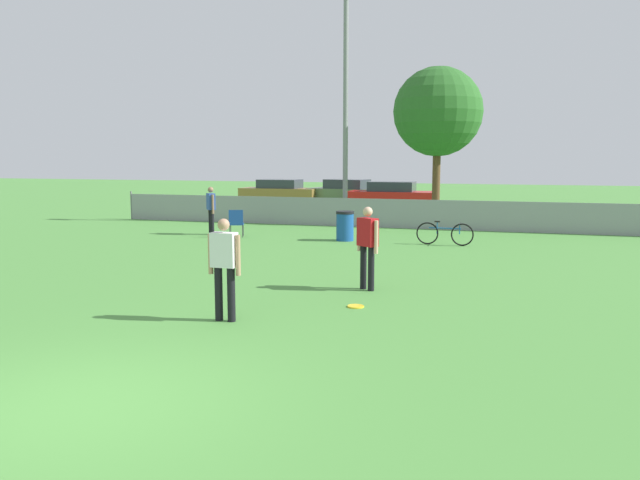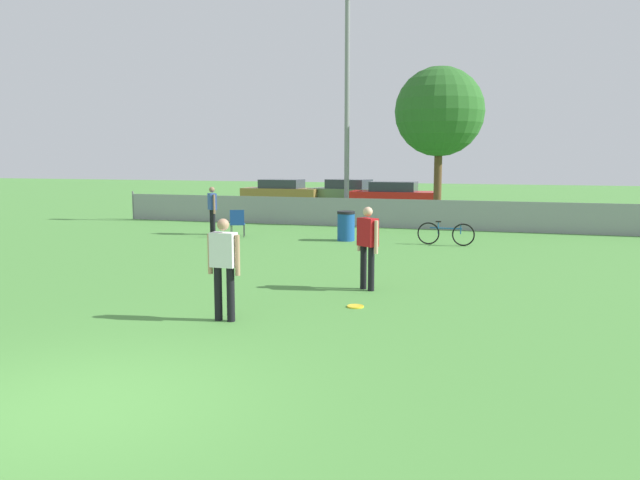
% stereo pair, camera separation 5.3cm
% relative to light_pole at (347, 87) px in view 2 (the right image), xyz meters
% --- Properties ---
extents(ground_plane, '(120.00, 120.00, 0.00)m').
position_rel_light_pole_xyz_m(ground_plane, '(2.24, -19.28, -5.44)').
color(ground_plane, '#4C8C3D').
extents(fence_backline, '(23.06, 0.07, 1.21)m').
position_rel_light_pole_xyz_m(fence_backline, '(2.24, -1.28, -4.89)').
color(fence_backline, gray).
rests_on(fence_backline, ground_plane).
extents(light_pole, '(0.90, 0.36, 9.33)m').
position_rel_light_pole_xyz_m(light_pole, '(0.00, 0.00, 0.00)').
color(light_pole, gray).
rests_on(light_pole, ground_plane).
extents(tree_near_pole, '(3.59, 3.59, 6.29)m').
position_rel_light_pole_xyz_m(tree_near_pole, '(3.52, 1.25, -0.96)').
color(tree_near_pole, brown).
rests_on(tree_near_pole, ground_plane).
extents(player_thrower_red, '(0.49, 0.41, 1.68)m').
position_rel_light_pole_xyz_m(player_thrower_red, '(3.84, -12.51, -4.47)').
color(player_thrower_red, black).
rests_on(player_thrower_red, ground_plane).
extents(player_receiver_white, '(0.57, 0.23, 1.68)m').
position_rel_light_pole_xyz_m(player_receiver_white, '(2.18, -15.56, -4.47)').
color(player_receiver_white, black).
rests_on(player_receiver_white, ground_plane).
extents(spectator_in_blue, '(0.43, 0.44, 1.66)m').
position_rel_light_pole_xyz_m(spectator_in_blue, '(-3.40, -5.20, -4.49)').
color(spectator_in_blue, black).
rests_on(spectator_in_blue, ground_plane).
extents(frisbee_disc, '(0.30, 0.30, 0.03)m').
position_rel_light_pole_xyz_m(frisbee_disc, '(3.98, -14.00, -5.43)').
color(frisbee_disc, yellow).
rests_on(frisbee_disc, ground_plane).
extents(folding_chair_sideline, '(0.61, 0.61, 0.93)m').
position_rel_light_pole_xyz_m(folding_chair_sideline, '(-2.27, -5.59, -4.92)').
color(folding_chair_sideline, '#333338').
rests_on(folding_chair_sideline, ground_plane).
extents(bicycle_sideline, '(1.74, 0.44, 0.74)m').
position_rel_light_pole_xyz_m(bicycle_sideline, '(4.62, -5.45, -5.08)').
color(bicycle_sideline, black).
rests_on(bicycle_sideline, ground_plane).
extents(trash_bin, '(0.58, 0.58, 0.95)m').
position_rel_light_pole_xyz_m(trash_bin, '(1.44, -5.35, -4.96)').
color(trash_bin, '#194C99').
rests_on(trash_bin, ground_plane).
extents(parked_car_tan, '(4.61, 1.85, 1.39)m').
position_rel_light_pole_xyz_m(parked_car_tan, '(-6.62, 9.79, -4.76)').
color(parked_car_tan, black).
rests_on(parked_car_tan, ground_plane).
extents(parked_car_olive, '(4.76, 2.56, 1.42)m').
position_rel_light_pole_xyz_m(parked_car_olive, '(-2.61, 10.07, -4.74)').
color(parked_car_olive, black).
rests_on(parked_car_olive, ground_plane).
extents(parked_car_red, '(4.60, 1.83, 1.39)m').
position_rel_light_pole_xyz_m(parked_car_red, '(0.34, 8.29, -4.76)').
color(parked_car_red, black).
rests_on(parked_car_red, ground_plane).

